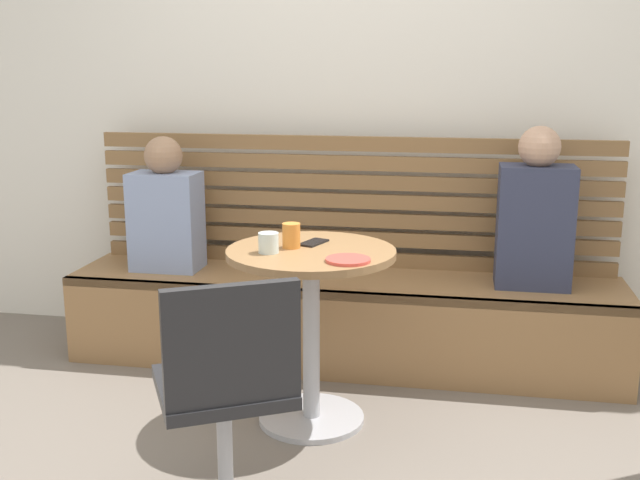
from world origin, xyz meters
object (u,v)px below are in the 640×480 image
person_child_left (166,211)px  cup_glass_short (269,243)px  plate_small (348,260)px  white_chair (227,396)px  cup_tumbler_orange (291,236)px  phone_on_table (313,243)px  person_adult (535,216)px  booth_bench (342,320)px  cafe_table (311,302)px

person_child_left → cup_glass_short: (0.73, -0.75, 0.04)m
plate_small → white_chair: bearing=-113.4°
cup_tumbler_orange → phone_on_table: (0.07, 0.09, -0.05)m
person_adult → cup_tumbler_orange: 1.21m
white_chair → booth_bench: bearing=84.9°
booth_bench → cup_tumbler_orange: size_ratio=27.00×
cafe_table → plate_small: 0.33m
booth_bench → plate_small: plate_small is taller
cafe_table → cup_tumbler_orange: cup_tumbler_orange is taller
white_chair → cup_glass_short: (-0.05, 0.72, 0.32)m
cafe_table → cup_tumbler_orange: 0.28m
white_chair → phone_on_table: size_ratio=6.07×
person_adult → plate_small: size_ratio=4.41×
person_child_left → cup_tumbler_orange: size_ratio=6.75×
cafe_table → cup_tumbler_orange: (-0.08, 0.01, 0.27)m
cup_glass_short → plate_small: bearing=-13.2°
white_chair → cup_glass_short: 0.79m
cup_tumbler_orange → person_child_left: bearing=140.4°
person_child_left → person_adult: bearing=0.5°
white_chair → person_child_left: (-0.77, 1.47, 0.27)m
white_chair → plate_small: 0.75m
cup_tumbler_orange → plate_small: 0.31m
white_chair → cup_tumbler_orange: bearing=88.5°
person_adult → plate_small: person_adult is taller
cafe_table → white_chair: (-0.10, -0.81, -0.05)m
person_child_left → white_chair: bearing=-62.3°
cup_glass_short → booth_bench: bearing=76.6°
cup_glass_short → phone_on_table: 0.24m
white_chair → phone_on_table: bearing=84.0°
booth_bench → cafe_table: bearing=-92.3°
white_chair → cafe_table: bearing=82.6°
booth_bench → cup_tumbler_orange: (-0.11, -0.65, 0.57)m
cup_glass_short → person_child_left: bearing=133.9°
cup_glass_short → phone_on_table: cup_glass_short is taller
person_child_left → plate_small: size_ratio=3.97×
person_child_left → phone_on_table: bearing=-33.2°
person_child_left → plate_small: person_child_left is taller
booth_bench → person_child_left: (-0.90, 0.00, 0.52)m
white_chair → person_adult: bearing=55.4°
cafe_table → person_child_left: size_ratio=1.10×
person_child_left → phone_on_table: (0.87, -0.57, 0.00)m
cafe_table → white_chair: size_ratio=0.87×
booth_bench → cup_glass_short: bearing=-103.4°
cup_glass_short → phone_on_table: bearing=52.7°
person_adult → cup_glass_short: size_ratio=9.37×
white_chair → plate_small: bearing=66.6°
booth_bench → person_adult: (0.90, 0.02, 0.55)m
person_adult → person_child_left: (-1.80, -0.02, -0.04)m
booth_bench → person_adult: 1.05m
cup_tumbler_orange → phone_on_table: size_ratio=0.71×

